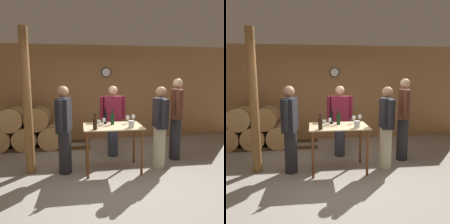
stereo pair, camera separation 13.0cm
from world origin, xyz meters
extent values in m
plane|color=gray|center=(0.00, 0.00, 0.00)|extent=(14.00, 14.00, 0.00)
cube|color=#996B42|center=(0.00, 2.72, 1.35)|extent=(8.40, 0.05, 2.70)
cylinder|color=black|center=(0.06, 2.68, 1.94)|extent=(0.28, 0.03, 0.28)
cylinder|color=white|center=(0.06, 2.66, 1.94)|extent=(0.23, 0.01, 0.23)
cube|color=#4C331E|center=(-2.07, 1.79, 0.04)|extent=(3.20, 0.06, 0.08)
cube|color=#4C331E|center=(-2.07, 2.39, 0.04)|extent=(3.20, 0.06, 0.08)
cylinder|color=tan|center=(-2.68, 2.09, 0.29)|extent=(0.58, 0.75, 0.58)
cylinder|color=#38383D|center=(-2.68, 1.86, 0.29)|extent=(0.60, 0.03, 0.60)
cylinder|color=#38383D|center=(-2.68, 2.31, 0.29)|extent=(0.60, 0.03, 0.60)
cylinder|color=tan|center=(-2.07, 2.09, 0.29)|extent=(0.58, 0.75, 0.58)
cylinder|color=#38383D|center=(-2.07, 1.86, 0.29)|extent=(0.60, 0.03, 0.60)
cylinder|color=#38383D|center=(-2.07, 2.31, 0.29)|extent=(0.60, 0.03, 0.60)
cylinder|color=tan|center=(-1.45, 2.09, 0.29)|extent=(0.58, 0.75, 0.58)
cylinder|color=#38383D|center=(-1.45, 1.86, 0.29)|extent=(0.60, 0.03, 0.60)
cylinder|color=#38383D|center=(-1.45, 2.31, 0.29)|extent=(0.60, 0.03, 0.60)
cylinder|color=tan|center=(-2.37, 2.09, 0.79)|extent=(0.58, 0.75, 0.58)
cylinder|color=#38383D|center=(-2.37, 1.86, 0.79)|extent=(0.60, 0.03, 0.60)
cylinder|color=#38383D|center=(-2.37, 2.31, 0.79)|extent=(0.60, 0.03, 0.60)
cylinder|color=#9E7242|center=(-1.76, 2.09, 0.79)|extent=(0.58, 0.75, 0.58)
cylinder|color=#38383D|center=(-1.76, 1.86, 0.79)|extent=(0.60, 0.03, 0.60)
cylinder|color=#38383D|center=(-1.76, 2.31, 0.79)|extent=(0.60, 0.03, 0.60)
cube|color=#D1B284|center=(-0.09, 0.44, 0.89)|extent=(1.12, 0.72, 0.02)
cylinder|color=brown|center=(-0.59, 0.14, 0.44)|extent=(0.05, 0.05, 0.88)
cylinder|color=brown|center=(0.41, 0.14, 0.44)|extent=(0.05, 0.05, 0.88)
cylinder|color=brown|center=(-0.59, 0.75, 0.44)|extent=(0.05, 0.05, 0.88)
cylinder|color=brown|center=(0.41, 0.75, 0.44)|extent=(0.05, 0.05, 0.88)
cylinder|color=brown|center=(-1.66, 0.55, 1.35)|extent=(0.16, 0.16, 2.70)
cylinder|color=black|center=(-0.45, 0.18, 1.00)|extent=(0.08, 0.08, 0.21)
cylinder|color=black|center=(-0.45, 0.18, 1.14)|extent=(0.02, 0.02, 0.08)
cylinder|color=black|center=(-0.45, 0.18, 1.17)|extent=(0.03, 0.03, 0.02)
cylinder|color=black|center=(-0.21, 0.63, 1.01)|extent=(0.07, 0.07, 0.23)
cylinder|color=black|center=(-0.21, 0.63, 1.17)|extent=(0.02, 0.02, 0.09)
cylinder|color=black|center=(-0.21, 0.63, 1.21)|extent=(0.03, 0.03, 0.02)
cylinder|color=black|center=(-0.08, 0.55, 1.00)|extent=(0.07, 0.07, 0.21)
cylinder|color=black|center=(-0.08, 0.55, 1.15)|extent=(0.02, 0.02, 0.09)
cylinder|color=black|center=(-0.08, 0.55, 1.19)|extent=(0.03, 0.03, 0.02)
cylinder|color=silver|center=(-0.37, 0.29, 0.90)|extent=(0.06, 0.06, 0.00)
cylinder|color=silver|center=(-0.37, 0.29, 0.94)|extent=(0.01, 0.01, 0.08)
cylinder|color=silver|center=(-0.37, 0.29, 1.01)|extent=(0.07, 0.07, 0.07)
cylinder|color=silver|center=(-0.25, 0.52, 0.90)|extent=(0.06, 0.06, 0.00)
cylinder|color=silver|center=(-0.25, 0.52, 0.93)|extent=(0.01, 0.01, 0.07)
cylinder|color=silver|center=(-0.25, 0.52, 1.00)|extent=(0.06, 0.06, 0.06)
cylinder|color=silver|center=(0.24, 0.61, 0.90)|extent=(0.06, 0.06, 0.00)
cylinder|color=silver|center=(0.24, 0.61, 0.94)|extent=(0.01, 0.01, 0.08)
cylinder|color=silver|center=(0.24, 0.61, 1.02)|extent=(0.07, 0.07, 0.06)
cylinder|color=silver|center=(0.39, 0.75, 0.90)|extent=(0.06, 0.06, 0.00)
cylinder|color=silver|center=(0.39, 0.75, 0.94)|extent=(0.01, 0.01, 0.07)
cylinder|color=silver|center=(0.39, 0.75, 1.01)|extent=(0.07, 0.07, 0.07)
cylinder|color=silver|center=(0.23, 0.23, 0.96)|extent=(0.11, 0.11, 0.13)
cylinder|color=#B7AD93|center=(0.85, 0.41, 0.42)|extent=(0.24, 0.24, 0.84)
cube|color=black|center=(0.85, 0.41, 1.12)|extent=(0.25, 0.42, 0.57)
sphere|color=#9E7051|center=(0.85, 0.41, 1.54)|extent=(0.21, 0.21, 0.21)
cylinder|color=black|center=(0.87, 0.66, 1.15)|extent=(0.09, 0.09, 0.51)
cylinder|color=black|center=(0.83, 0.17, 1.15)|extent=(0.09, 0.09, 0.51)
cylinder|color=#232328|center=(1.37, 0.83, 0.47)|extent=(0.24, 0.24, 0.94)
cube|color=#592D1E|center=(1.37, 0.83, 1.25)|extent=(0.34, 0.45, 0.62)
sphere|color=tan|center=(1.37, 0.83, 1.68)|extent=(0.21, 0.21, 0.21)
cylinder|color=#592D1E|center=(1.46, 1.06, 1.28)|extent=(0.09, 0.09, 0.56)
cylinder|color=#592D1E|center=(1.29, 0.59, 1.28)|extent=(0.09, 0.09, 0.56)
cylinder|color=#333847|center=(0.03, 1.23, 0.41)|extent=(0.24, 0.24, 0.82)
cube|color=maroon|center=(0.03, 1.23, 1.11)|extent=(0.40, 0.22, 0.57)
sphere|color=tan|center=(0.03, 1.23, 1.52)|extent=(0.21, 0.21, 0.21)
cylinder|color=maroon|center=(0.28, 1.23, 1.14)|extent=(0.09, 0.09, 0.52)
cylinder|color=maroon|center=(-0.22, 1.23, 1.14)|extent=(0.09, 0.09, 0.52)
cylinder|color=#232328|center=(-1.01, 0.45, 0.41)|extent=(0.24, 0.24, 0.82)
cube|color=black|center=(-1.01, 0.45, 1.13)|extent=(0.29, 0.43, 0.62)
sphere|color=#9E7051|center=(-1.01, 0.45, 1.56)|extent=(0.21, 0.21, 0.21)
cylinder|color=black|center=(-1.05, 0.21, 1.16)|extent=(0.09, 0.09, 0.56)
cylinder|color=black|center=(-0.96, 0.70, 1.16)|extent=(0.09, 0.09, 0.56)
camera|label=1|loc=(-0.70, -3.60, 1.84)|focal=35.00mm
camera|label=2|loc=(-0.57, -3.62, 1.84)|focal=35.00mm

